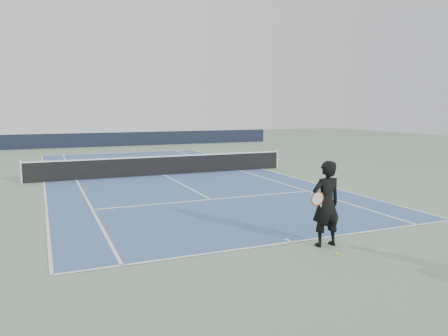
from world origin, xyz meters
name	(u,v)px	position (x,y,z in m)	size (l,w,h in m)	color
ground	(164,175)	(0.00, 0.00, 0.00)	(80.00, 80.00, 0.00)	gray
court_surface	(164,175)	(0.00, 0.00, 0.01)	(10.97, 23.77, 0.01)	#3C5D8F
tennis_net	(164,165)	(0.00, 0.00, 0.50)	(12.90, 0.10, 1.07)	silver
windscreen_far	(109,139)	(0.00, 17.88, 0.60)	(30.00, 0.25, 1.20)	black
tennis_player	(326,204)	(0.60, -12.40, 1.03)	(0.84, 0.57, 2.06)	black
tennis_ball	(336,254)	(0.42, -13.08, 0.03)	(0.07, 0.07, 0.07)	#C3E32E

